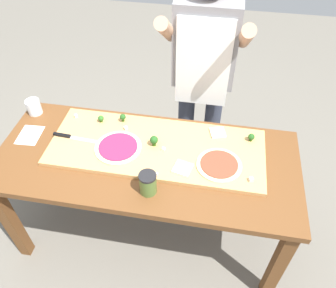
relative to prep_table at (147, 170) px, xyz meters
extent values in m
plane|color=#6B665B|center=(0.00, 0.00, -0.68)|extent=(8.00, 8.00, 0.00)
cube|color=brown|center=(-0.82, -0.32, -0.31)|extent=(0.07, 0.07, 0.75)
cube|color=brown|center=(0.82, -0.32, -0.31)|extent=(0.07, 0.07, 0.75)
cube|color=brown|center=(-0.82, 0.32, -0.31)|extent=(0.07, 0.07, 0.75)
cube|color=brown|center=(0.82, 0.32, -0.31)|extent=(0.07, 0.07, 0.75)
cube|color=brown|center=(0.00, 0.00, 0.08)|extent=(1.76, 0.75, 0.04)
cube|color=tan|center=(0.05, 0.08, 0.12)|extent=(1.26, 0.49, 0.02)
cube|color=#B7BABF|center=(-0.38, 0.06, 0.13)|extent=(0.21, 0.04, 0.00)
cube|color=black|center=(-0.54, 0.07, 0.14)|extent=(0.11, 0.02, 0.02)
cylinder|color=beige|center=(0.42, -0.01, 0.13)|extent=(0.25, 0.25, 0.01)
cylinder|color=#BC3D28|center=(0.42, -0.01, 0.14)|extent=(0.21, 0.21, 0.01)
cylinder|color=beige|center=(-0.17, 0.03, 0.13)|extent=(0.28, 0.28, 0.01)
cylinder|color=#9E234C|center=(-0.17, 0.03, 0.14)|extent=(0.23, 0.23, 0.01)
cube|color=silver|center=(0.22, -0.07, 0.13)|extent=(0.12, 0.12, 0.01)
cube|color=silver|center=(0.39, 0.26, 0.13)|extent=(0.11, 0.11, 0.01)
cylinder|color=#366618|center=(-0.34, 0.24, 0.14)|extent=(0.02, 0.02, 0.02)
sphere|color=#2D6623|center=(-0.34, 0.24, 0.16)|extent=(0.04, 0.04, 0.04)
cylinder|color=#2C5915|center=(-0.21, 0.26, 0.14)|extent=(0.02, 0.02, 0.02)
sphere|color=#23561E|center=(-0.21, 0.26, 0.16)|extent=(0.04, 0.04, 0.04)
cylinder|color=#2C5915|center=(0.59, 0.23, 0.14)|extent=(0.02, 0.02, 0.02)
sphere|color=#23561E|center=(0.59, 0.23, 0.16)|extent=(0.04, 0.04, 0.04)
cylinder|color=#2C5915|center=(0.03, 0.09, 0.14)|extent=(0.02, 0.02, 0.03)
sphere|color=#23561E|center=(0.03, 0.09, 0.17)|extent=(0.05, 0.05, 0.05)
cube|color=silver|center=(-0.17, 0.19, 0.14)|extent=(0.03, 0.03, 0.02)
cube|color=silver|center=(0.60, -0.09, 0.14)|extent=(0.03, 0.03, 0.02)
cube|color=silver|center=(-0.52, 0.25, 0.14)|extent=(0.03, 0.03, 0.02)
cube|color=silver|center=(0.09, -0.13, 0.13)|extent=(0.02, 0.02, 0.01)
cube|color=white|center=(0.09, 0.06, 0.14)|extent=(0.02, 0.02, 0.02)
cylinder|color=white|center=(-0.81, 0.27, 0.15)|extent=(0.09, 0.09, 0.10)
cylinder|color=white|center=(-0.81, 0.27, 0.13)|extent=(0.08, 0.08, 0.05)
cylinder|color=#517033|center=(0.07, -0.23, 0.16)|extent=(0.09, 0.09, 0.12)
cylinder|color=black|center=(0.07, -0.23, 0.23)|extent=(0.09, 0.09, 0.01)
cube|color=white|center=(-0.75, 0.06, 0.11)|extent=(0.14, 0.18, 0.00)
cylinder|color=#333847|center=(0.15, 0.67, -0.23)|extent=(0.12, 0.12, 0.90)
cylinder|color=#333847|center=(0.35, 0.67, -0.23)|extent=(0.12, 0.12, 0.90)
cube|color=gray|center=(0.25, 0.67, 0.49)|extent=(0.40, 0.20, 0.55)
cube|color=white|center=(0.25, 0.56, 0.41)|extent=(0.34, 0.01, 0.60)
cylinder|color=tan|center=(0.02, 0.57, 0.61)|extent=(0.08, 0.39, 0.31)
cylinder|color=tan|center=(0.48, 0.57, 0.61)|extent=(0.08, 0.39, 0.31)
camera|label=1|loc=(0.35, -1.27, 1.54)|focal=35.90mm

